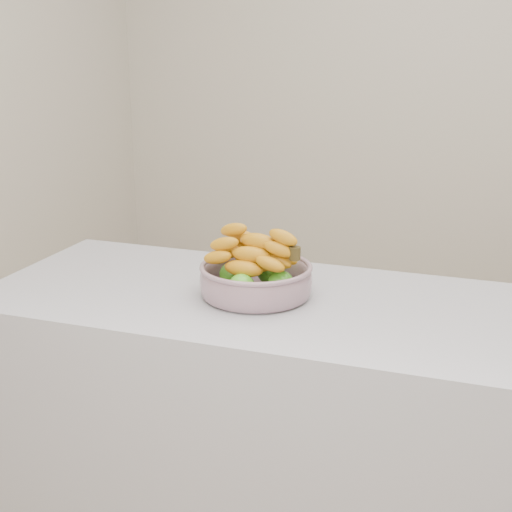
# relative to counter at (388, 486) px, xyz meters

# --- Properties ---
(counter) EXTENTS (2.00, 0.60, 0.90)m
(counter) POSITION_rel_counter_xyz_m (0.00, 0.00, 0.00)
(counter) COLOR #A6A5AD
(counter) RESTS_ON ground
(fruit_bowl) EXTENTS (0.27, 0.27, 0.16)m
(fruit_bowl) POSITION_rel_counter_xyz_m (-0.34, 0.00, 0.50)
(fruit_bowl) COLOR #95A5B2
(fruit_bowl) RESTS_ON counter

